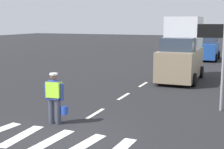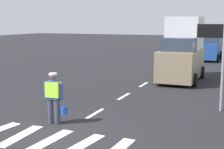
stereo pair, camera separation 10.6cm
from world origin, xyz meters
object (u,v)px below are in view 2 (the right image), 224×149
object	(u,v)px
delivery_truck	(182,52)
road_worker	(54,96)
car_outgoing_far	(209,48)
lane_direction_sign	(217,46)
car_oncoming_third	(194,39)

from	to	relation	value
delivery_truck	road_worker	bearing A→B (deg)	-103.21
road_worker	car_outgoing_far	bearing A→B (deg)	82.79
delivery_truck	car_outgoing_far	xyz separation A→B (m)	(0.29, 10.61, -0.61)
delivery_truck	car_outgoing_far	world-z (taller)	delivery_truck
lane_direction_sign	car_oncoming_third	distance (m)	31.48
lane_direction_sign	car_outgoing_far	world-z (taller)	lane_direction_sign
car_outgoing_far	car_oncoming_third	bearing A→B (deg)	103.55
lane_direction_sign	delivery_truck	world-z (taller)	delivery_truck
car_outgoing_far	lane_direction_sign	bearing A→B (deg)	-82.89
car_oncoming_third	lane_direction_sign	bearing A→B (deg)	-79.87
car_oncoming_third	road_worker	bearing A→B (deg)	-88.53
delivery_truck	car_outgoing_far	distance (m)	10.63
car_oncoming_third	delivery_truck	bearing A→B (deg)	-82.77
road_worker	car_oncoming_third	xyz separation A→B (m)	(-0.89, 34.67, 0.10)
car_outgoing_far	car_oncoming_third	xyz separation A→B (m)	(-3.46, 14.35, 0.03)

